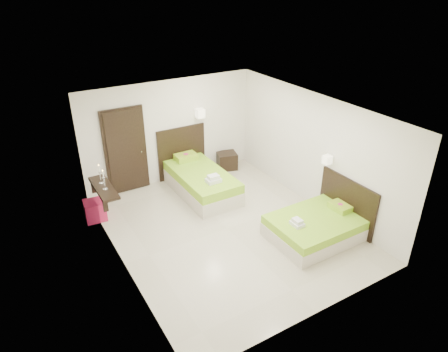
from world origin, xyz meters
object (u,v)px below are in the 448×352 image
bed_double (317,225)px  ottoman (95,210)px  bed_single (200,180)px  nightstand (227,161)px

bed_double → ottoman: bed_double is taller
bed_single → nightstand: bearing=32.0°
bed_single → ottoman: bearing=178.2°
bed_single → bed_double: bed_single is taller
bed_single → ottoman: 2.56m
bed_single → nightstand: (1.25, 0.78, -0.10)m
nightstand → bed_single: bearing=-132.5°
nightstand → ottoman: 3.86m
ottoman → nightstand: bearing=10.4°
bed_single → bed_double: bearing=-68.1°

